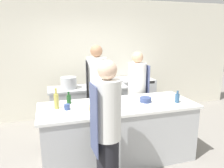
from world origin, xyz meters
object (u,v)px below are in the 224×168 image
Objects in this scene: chef_at_stove at (137,94)px; cup at (67,107)px; bottle_wine at (56,101)px; bowl_prep_small at (146,100)px; bowl_mixing_large at (96,108)px; bottle_olive_oil at (69,99)px; stockpot at (69,83)px; bottle_vinegar at (177,98)px; chef_at_pass_far at (97,94)px; chef_at_prep_near at (107,132)px; oven_range at (135,97)px.

cup is (-1.42, -0.73, 0.13)m from chef_at_stove.
bottle_wine is 1.40m from bowl_prep_small.
bowl_mixing_large is at bearing -17.28° from cup.
stockpot reaches higher than bottle_olive_oil.
bottle_vinegar is at bearing -19.13° from bowl_prep_small.
chef_at_stove is 0.92× the size of chef_at_pass_far.
chef_at_stove is 9.05× the size of bowl_prep_small.
chef_at_prep_near is at bearing -58.80° from bottle_wine.
bottle_olive_oil reaches higher than cup.
chef_at_prep_near is at bearing -90.65° from bowl_mixing_large.
chef_at_prep_near reaches higher than stockpot.
chef_at_prep_near is 0.66m from bowl_mixing_large.
bottle_olive_oil is 0.29m from cup.
oven_range is at bearing 87.49° from bottle_vinegar.
chef_at_prep_near is 2.07m from stockpot.
stockpot is (0.30, 1.17, -0.01)m from bottle_wine.
chef_at_stove is 19.87× the size of cup.
bottle_olive_oil is (-0.56, -0.45, 0.09)m from chef_at_pass_far.
bottle_vinegar is (-0.08, -1.91, 0.54)m from oven_range.
stockpot is at bearing 130.81° from bowl_prep_small.
chef_at_stove is (-0.39, -1.00, 0.37)m from oven_range.
chef_at_stove is at bearing 27.42° from cup.
bottle_olive_oil is 1.03× the size of bowl_prep_small.
chef_at_pass_far reaches higher than stockpot.
chef_at_stove is 8.01× the size of bowl_mixing_large.
chef_at_prep_near is 1.04m from bottle_wine.
oven_range is at bearing -39.10° from chef_at_pass_far.
oven_range is 11.15× the size of cup.
cup is at bearing 162.72° from bowl_mixing_large.
stockpot is (-1.09, 1.27, 0.08)m from bowl_prep_small.
bowl_prep_small is (-0.48, 0.17, -0.04)m from bottle_vinegar.
chef_at_stove is at bearing 40.07° from bowl_mixing_large.
chef_at_pass_far reaches higher than oven_range.
bottle_vinegar is at bearing 14.30° from chef_at_stove.
cup is at bearing -67.25° from chef_at_stove.
bottle_vinegar is at bearing -118.01° from chef_at_pass_far.
bottle_vinegar is 1.89m from bottle_wine.
bottle_wine reaches higher than bottle_vinegar.
cup is 0.27× the size of stockpot.
chef_at_prep_near is 5.45× the size of stockpot.
bottle_olive_oil is 0.99m from stockpot.
bottle_wine is at bearing 146.54° from cup.
bottle_olive_oil is at bearing 165.02° from bottle_vinegar.
bowl_prep_small is 0.58× the size of stockpot.
bowl_mixing_large is 2.48× the size of cup.
bottle_olive_oil is at bearing -76.12° from chef_at_stove.
chef_at_pass_far is at bearing 141.16° from bottle_vinegar.
cup is at bearing 23.08° from chef_at_prep_near.
oven_range is at bearing -32.76° from chef_at_prep_near.
chef_at_pass_far reaches higher than bottle_olive_oil.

